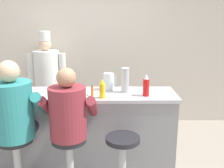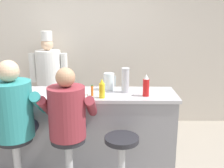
% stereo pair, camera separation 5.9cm
% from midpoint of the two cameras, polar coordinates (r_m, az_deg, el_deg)
% --- Properties ---
extents(wall_back, '(10.00, 0.06, 2.70)m').
position_cam_midpoint_polar(wall_back, '(4.69, -5.78, 7.72)').
color(wall_back, beige).
rests_on(wall_back, ground_plane).
extents(diner_counter, '(2.59, 0.60, 0.99)m').
position_cam_midpoint_polar(diner_counter, '(3.40, -8.38, -9.96)').
color(diner_counter, gray).
rests_on(diner_counter, ground_plane).
extents(ketchup_bottle_red, '(0.07, 0.07, 0.26)m').
position_cam_midpoint_polar(ketchup_bottle_red, '(3.06, 7.97, -0.42)').
color(ketchup_bottle_red, red).
rests_on(ketchup_bottle_red, diner_counter).
extents(mustard_bottle_yellow, '(0.07, 0.07, 0.22)m').
position_cam_midpoint_polar(mustard_bottle_yellow, '(2.97, -1.63, -1.13)').
color(mustard_bottle_yellow, yellow).
rests_on(mustard_bottle_yellow, diner_counter).
extents(hot_sauce_bottle_orange, '(0.03, 0.03, 0.13)m').
position_cam_midpoint_polar(hot_sauce_bottle_orange, '(3.06, -3.80, -1.47)').
color(hot_sauce_bottle_orange, orange).
rests_on(hot_sauce_bottle_orange, diner_counter).
extents(water_pitcher_clear, '(0.15, 0.13, 0.22)m').
position_cam_midpoint_polar(water_pitcher_clear, '(3.29, -0.14, 0.54)').
color(water_pitcher_clear, silver).
rests_on(water_pitcher_clear, diner_counter).
extents(breakfast_plate, '(0.25, 0.25, 0.05)m').
position_cam_midpoint_polar(breakfast_plate, '(3.15, -6.70, -1.98)').
color(breakfast_plate, white).
rests_on(breakfast_plate, diner_counter).
extents(cup_stack_steel, '(0.10, 0.10, 0.30)m').
position_cam_midpoint_polar(cup_stack_steel, '(3.17, 3.45, 0.83)').
color(cup_stack_steel, '#B7BABF').
rests_on(cup_stack_steel, diner_counter).
extents(napkin_dispenser_chrome, '(0.12, 0.07, 0.14)m').
position_cam_midpoint_polar(napkin_dispenser_chrome, '(3.01, -10.01, -1.80)').
color(napkin_dispenser_chrome, silver).
rests_on(napkin_dispenser_chrome, diner_counter).
extents(diner_seated_teal, '(0.63, 0.63, 1.49)m').
position_cam_midpoint_polar(diner_seated_teal, '(2.90, -20.05, -5.99)').
color(diner_seated_teal, '#B2B5BA').
rests_on(diner_seated_teal, ground_plane).
extents(diner_seated_maroon, '(0.58, 0.57, 1.41)m').
position_cam_midpoint_polar(diner_seated_maroon, '(2.76, -9.00, -7.05)').
color(diner_seated_maroon, '#B2B5BA').
rests_on(diner_seated_maroon, ground_plane).
extents(empty_stool_round, '(0.36, 0.36, 0.68)m').
position_cam_midpoint_polar(empty_stool_round, '(2.89, 2.69, -15.48)').
color(empty_stool_round, '#B2B5BA').
rests_on(empty_stool_round, ground_plane).
extents(cook_in_whites_near, '(0.65, 0.42, 1.67)m').
position_cam_midpoint_polar(cook_in_whites_near, '(4.58, -13.20, 1.75)').
color(cook_in_whites_near, '#232328').
rests_on(cook_in_whites_near, ground_plane).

